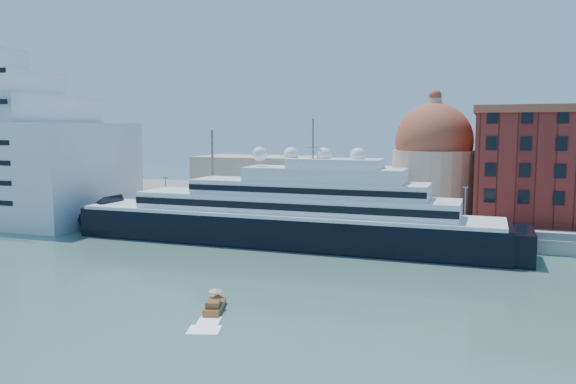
% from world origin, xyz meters
% --- Properties ---
extents(ground, '(400.00, 400.00, 0.00)m').
position_xyz_m(ground, '(0.00, 0.00, 0.00)').
color(ground, '#335851').
rests_on(ground, ground).
extents(quay, '(180.00, 10.00, 2.50)m').
position_xyz_m(quay, '(0.00, 34.00, 1.25)').
color(quay, gray).
rests_on(quay, ground).
extents(land, '(260.00, 72.00, 2.00)m').
position_xyz_m(land, '(0.00, 75.00, 1.00)').
color(land, slate).
rests_on(land, ground).
extents(quay_fence, '(180.00, 0.10, 1.20)m').
position_xyz_m(quay_fence, '(0.00, 29.50, 3.10)').
color(quay_fence, slate).
rests_on(quay_fence, quay).
extents(superyacht, '(87.98, 12.20, 26.29)m').
position_xyz_m(superyacht, '(-3.69, 23.00, 4.54)').
color(superyacht, black).
rests_on(superyacht, ground).
extents(service_barge, '(13.72, 5.23, 3.04)m').
position_xyz_m(service_barge, '(-58.24, 20.60, 0.87)').
color(service_barge, white).
rests_on(service_barge, ground).
extents(water_taxi, '(3.32, 5.74, 2.59)m').
position_xyz_m(water_taxi, '(4.66, -14.74, 0.62)').
color(water_taxi, brown).
rests_on(water_taxi, ground).
extents(church, '(66.00, 18.00, 25.50)m').
position_xyz_m(church, '(6.39, 57.72, 10.91)').
color(church, beige).
rests_on(church, land).
extents(lamp_posts, '(120.80, 2.40, 18.00)m').
position_xyz_m(lamp_posts, '(-12.67, 32.27, 9.84)').
color(lamp_posts, slate).
rests_on(lamp_posts, quay).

